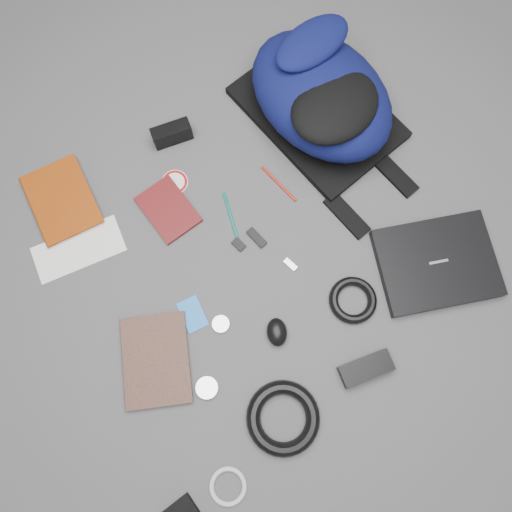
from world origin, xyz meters
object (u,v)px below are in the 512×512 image
laptop (437,263)px  comic_book (123,365)px  backpack (321,95)px  compact_camera (172,134)px  dvd_case (168,210)px  mouse (277,332)px  textbook_red (33,213)px  power_brick (366,368)px

laptop → comic_book: 0.87m
backpack → compact_camera: bearing=150.2°
dvd_case → mouse: (0.09, -0.44, 0.01)m
laptop → comic_book: laptop is taller
textbook_red → mouse: mouse is taller
laptop → comic_book: size_ratio=1.32×
backpack → power_brick: (-0.27, -0.68, -0.09)m
textbook_red → compact_camera: (0.44, 0.02, 0.02)m
backpack → dvd_case: size_ratio=2.98×
backpack → mouse: bearing=-141.4°
textbook_red → laptop: bearing=-34.2°
laptop → mouse: (-0.47, 0.05, 0.00)m
textbook_red → compact_camera: size_ratio=2.02×
backpack → compact_camera: 0.43m
dvd_case → textbook_red: bearing=144.8°
backpack → comic_book: bearing=-166.3°
backpack → mouse: backpack is taller
backpack → power_brick: size_ratio=3.72×
textbook_red → compact_camera: bearing=4.8°
textbook_red → comic_book: textbook_red is taller
textbook_red → comic_book: (0.04, -0.49, -0.00)m
compact_camera → mouse: compact_camera is taller
mouse → backpack: bearing=72.9°
comic_book → backpack: bearing=46.5°
dvd_case → mouse: bearing=-86.0°
backpack → mouse: size_ratio=6.80×
compact_camera → textbook_red: bearing=-169.1°
comic_book → dvd_case: size_ratio=1.39×
compact_camera → mouse: (-0.02, -0.63, -0.01)m
backpack → laptop: backpack is taller
backpack → dvd_case: (-0.51, -0.05, -0.10)m
backpack → textbook_red: backpack is taller
textbook_red → mouse: (0.42, -0.61, 0.01)m
comic_book → compact_camera: 0.65m
compact_camera → power_brick: bearing=-72.1°
comic_book → power_brick: 0.62m
mouse → textbook_red: bearing=148.0°
power_brick → dvd_case: bearing=119.7°
comic_book → compact_camera: compact_camera is taller
laptop → textbook_red: laptop is taller
power_brick → comic_book: bearing=158.2°
mouse → power_brick: size_ratio=0.55×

